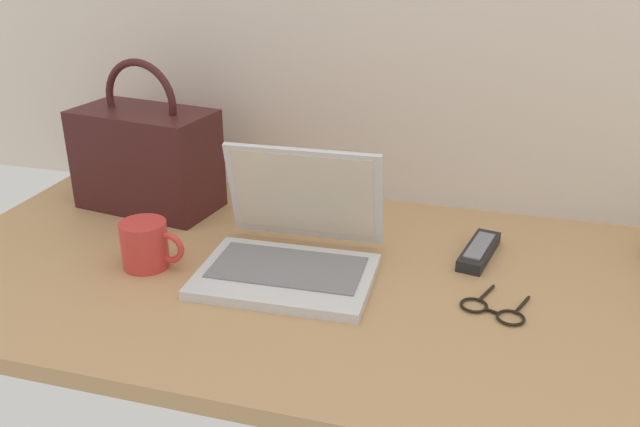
{
  "coord_description": "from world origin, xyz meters",
  "views": [
    {
      "loc": [
        0.25,
        -1.04,
        0.62
      ],
      "look_at": [
        -0.05,
        0.0,
        0.15
      ],
      "focal_mm": 37.82,
      "sensor_mm": 36.0,
      "label": 1
    }
  ],
  "objects_px": {
    "remote_control_far": "(479,251)",
    "handbag": "(147,157)",
    "laptop": "(292,247)",
    "coffee_mug": "(146,244)",
    "eyeglasses": "(493,310)"
  },
  "relations": [
    {
      "from": "laptop",
      "to": "handbag",
      "type": "relative_size",
      "value": 0.96
    },
    {
      "from": "laptop",
      "to": "handbag",
      "type": "xyz_separation_m",
      "value": [
        -0.4,
        0.2,
        0.07
      ]
    },
    {
      "from": "laptop",
      "to": "eyeglasses",
      "type": "distance_m",
      "value": 0.37
    },
    {
      "from": "remote_control_far",
      "to": "eyeglasses",
      "type": "distance_m",
      "value": 0.2
    },
    {
      "from": "laptop",
      "to": "coffee_mug",
      "type": "xyz_separation_m",
      "value": [
        -0.26,
        -0.06,
        -0.0
      ]
    },
    {
      "from": "laptop",
      "to": "eyeglasses",
      "type": "height_order",
      "value": "laptop"
    },
    {
      "from": "coffee_mug",
      "to": "handbag",
      "type": "relative_size",
      "value": 0.37
    },
    {
      "from": "remote_control_far",
      "to": "handbag",
      "type": "height_order",
      "value": "handbag"
    },
    {
      "from": "coffee_mug",
      "to": "eyeglasses",
      "type": "bearing_deg",
      "value": 1.04
    },
    {
      "from": "remote_control_far",
      "to": "eyeglasses",
      "type": "height_order",
      "value": "remote_control_far"
    },
    {
      "from": "eyeglasses",
      "to": "handbag",
      "type": "xyz_separation_m",
      "value": [
        -0.76,
        0.25,
        0.11
      ]
    },
    {
      "from": "eyeglasses",
      "to": "handbag",
      "type": "bearing_deg",
      "value": 161.91
    },
    {
      "from": "laptop",
      "to": "remote_control_far",
      "type": "bearing_deg",
      "value": 23.95
    },
    {
      "from": "remote_control_far",
      "to": "eyeglasses",
      "type": "bearing_deg",
      "value": -79.63
    },
    {
      "from": "coffee_mug",
      "to": "remote_control_far",
      "type": "height_order",
      "value": "coffee_mug"
    }
  ]
}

